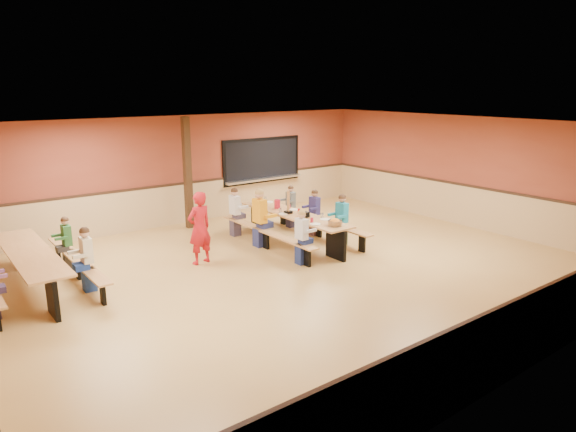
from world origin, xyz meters
TOP-DOWN VIEW (x-y plane):
  - ground at (0.00, 0.00)m, footprint 12.00×12.00m
  - room_envelope at (0.00, 0.00)m, footprint 12.04×10.04m
  - kitchen_pass_through at (2.60, 4.96)m, footprint 2.78×0.28m
  - structural_post at (-0.20, 4.40)m, footprint 0.18×0.18m
  - cafeteria_table_main at (1.21, 1.59)m, footprint 1.91×3.70m
  - cafeteria_table_second at (-4.58, 2.25)m, footprint 1.91×3.70m
  - seated_child_white_left at (0.39, 0.24)m, footprint 0.36×0.30m
  - seated_adult_yellow at (0.39, 1.85)m, footprint 0.46×0.37m
  - seated_child_grey_left at (0.39, 2.99)m, footprint 0.38×0.31m
  - seated_child_teal_right at (2.04, 0.75)m, footprint 0.38×0.31m
  - seated_child_navy_right at (2.04, 1.77)m, footprint 0.36×0.29m
  - seated_child_char_right at (2.04, 2.78)m, footprint 0.34×0.28m
  - seated_child_green_sec at (-3.76, 2.87)m, footprint 0.34×0.28m
  - seated_child_tan_sec at (-3.76, 1.49)m, footprint 0.38×0.31m
  - standing_woman at (-1.34, 1.60)m, footprint 0.64×0.48m
  - punch_pitcher at (1.22, 2.28)m, footprint 0.16×0.16m
  - chip_bowl at (1.25, 0.13)m, footprint 0.32×0.32m
  - napkin_dispenser at (1.24, 1.12)m, footprint 0.10×0.14m
  - condiment_mustard at (1.07, 1.08)m, footprint 0.06×0.06m
  - condiment_ketchup at (1.20, 1.37)m, footprint 0.06×0.06m
  - table_paddle at (1.12, 1.67)m, footprint 0.16×0.16m
  - place_settings at (1.21, 1.59)m, footprint 0.65×3.30m

SIDE VIEW (x-z plane):
  - ground at x=0.00m, z-range 0.00..0.00m
  - cafeteria_table_main at x=1.21m, z-range 0.16..0.90m
  - cafeteria_table_second at x=-4.58m, z-range 0.16..0.90m
  - seated_child_char_right at x=2.04m, z-range 0.00..1.15m
  - seated_child_green_sec at x=-3.76m, z-range 0.00..1.15m
  - seated_child_navy_right at x=2.04m, z-range 0.00..1.19m
  - seated_child_white_left at x=0.39m, z-range 0.00..1.19m
  - seated_child_tan_sec at x=-3.76m, z-range 0.00..1.23m
  - seated_child_teal_right at x=2.04m, z-range 0.00..1.24m
  - seated_child_grey_left at x=0.39m, z-range 0.00..1.24m
  - room_envelope at x=0.00m, z-range -0.82..2.20m
  - seated_adult_yellow at x=0.39m, z-range 0.00..1.39m
  - place_settings at x=1.21m, z-range 0.74..0.85m
  - standing_woman at x=-1.34m, z-range 0.00..1.60m
  - napkin_dispenser at x=1.24m, z-range 0.74..0.87m
  - chip_bowl at x=1.25m, z-range 0.74..0.89m
  - condiment_mustard at x=1.07m, z-range 0.74..0.91m
  - condiment_ketchup at x=1.20m, z-range 0.74..0.91m
  - punch_pitcher at x=1.22m, z-range 0.74..0.96m
  - table_paddle at x=1.12m, z-range 0.60..1.16m
  - kitchen_pass_through at x=2.60m, z-range 0.80..2.18m
  - structural_post at x=-0.20m, z-range 0.00..3.00m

